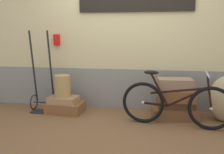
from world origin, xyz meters
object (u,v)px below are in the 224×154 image
Objects in this scene: suitcase_0 at (65,107)px; luggage_trolley at (43,92)px; suitcase_1 at (64,99)px; suitcase_2 at (174,113)px; suitcase_4 at (177,96)px; suitcase_5 at (175,84)px; suitcase_3 at (175,104)px; bicycle at (175,104)px; wicker_basket at (63,86)px.

luggage_trolley reaches higher than suitcase_0.
luggage_trolley reaches higher than suitcase_1.
suitcase_0 is 1.87m from suitcase_2.
suitcase_4 reaches higher than suitcase_0.
suitcase_2 is at bearing 5.51° from suitcase_1.
suitcase_4 is (1.92, 0.00, 0.15)m from suitcase_1.
suitcase_0 is at bearing 175.11° from suitcase_5.
suitcase_2 is 1.20× the size of suitcase_4.
suitcase_0 is 1.06× the size of suitcase_3.
suitcase_3 reaches higher than suitcase_2.
suitcase_2 is 0.43m from bicycle.
luggage_trolley reaches higher than suitcase_4.
suitcase_4 is at bearing -0.11° from wicker_basket.
suitcase_0 is 0.86× the size of suitcase_2.
suitcase_3 is 1.93m from wicker_basket.
bicycle is at bearing -6.31° from suitcase_0.
suitcase_2 is at bearing 84.72° from bicycle.
suitcase_3 is 0.15m from suitcase_4.
suitcase_0 is 1.92m from suitcase_5.
suitcase_0 is 1.92m from suitcase_4.
suitcase_1 is 1.91m from suitcase_5.
suitcase_3 reaches higher than suitcase_0.
suitcase_3 is at bearing 6.76° from suitcase_1.
suitcase_1 is at bearing 169.55° from bicycle.
suitcase_2 is 0.44× the size of bicycle.
suitcase_1 is at bearing -163.29° from suitcase_0.
luggage_trolley is at bearing 173.80° from wicker_basket.
suitcase_5 reaches higher than suitcase_3.
luggage_trolley reaches higher than suitcase_2.
luggage_trolley reaches higher than wicker_basket.
wicker_basket reaches higher than suitcase_4.
luggage_trolley is 0.88× the size of bicycle.
suitcase_1 is 0.69× the size of suitcase_2.
suitcase_4 is at bearing 80.92° from bicycle.
suitcase_3 is (1.91, 0.04, -0.00)m from suitcase_1.
suitcase_5 is (1.86, 0.00, 0.48)m from suitcase_0.
suitcase_4 is 0.35m from bicycle.
suitcase_3 is 0.41× the size of luggage_trolley.
luggage_trolley is (-2.29, 0.05, 0.26)m from suitcase_2.
suitcase_5 reaches higher than suitcase_1.
suitcase_4 is 1.60× the size of wicker_basket.
suitcase_3 is at bearing 64.74° from suitcase_2.
suitcase_0 is 1.25× the size of suitcase_1.
suitcase_0 is 1.89m from bicycle.
suitcase_1 is at bearing 176.80° from suitcase_3.
suitcase_3 is at bearing 42.67° from suitcase_5.
suitcase_2 is (1.87, -0.01, -0.00)m from suitcase_0.
luggage_trolley is at bearing 178.57° from suitcase_1.
suitcase_3 is 1.57× the size of wicker_basket.
luggage_trolley is (-0.40, 0.05, 0.11)m from suitcase_1.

